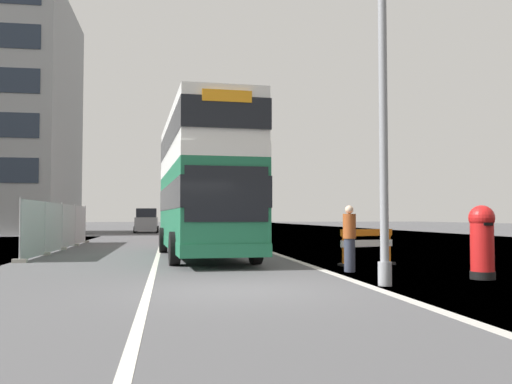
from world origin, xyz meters
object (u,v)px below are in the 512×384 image
(red_pillar_postbox, at_px, (482,238))
(car_receding_mid, at_px, (195,222))
(roadworks_barrier, at_px, (367,243))
(car_far_side, at_px, (146,221))
(pedestrian_at_kerb, at_px, (349,238))
(car_receding_far, at_px, (147,221))
(double_decker_bus, at_px, (203,182))
(lamppost_foreground, at_px, (383,87))
(car_oncoming_near, at_px, (199,222))

(red_pillar_postbox, xyz_separation_m, car_receding_mid, (-5.23, 30.56, 0.10))
(roadworks_barrier, bearing_deg, car_far_side, 100.97)
(roadworks_barrier, height_order, pedestrian_at_kerb, pedestrian_at_kerb)
(car_far_side, height_order, pedestrian_at_kerb, car_far_side)
(roadworks_barrier, distance_m, car_far_side, 42.51)
(car_receding_mid, distance_m, car_far_side, 15.62)
(car_receding_mid, bearing_deg, car_far_side, 105.68)
(car_receding_far, bearing_deg, pedestrian_at_kerb, -79.70)
(double_decker_bus, height_order, car_receding_far, double_decker_bus)
(lamppost_foreground, bearing_deg, car_oncoming_near, 96.55)
(lamppost_foreground, distance_m, red_pillar_postbox, 4.30)
(double_decker_bus, distance_m, car_far_side, 37.84)
(double_decker_bus, xyz_separation_m, car_receding_mid, (0.74, 22.60, -1.64))
(roadworks_barrier, relative_size, car_far_side, 0.44)
(double_decker_bus, height_order, car_far_side, double_decker_bus)
(double_decker_bus, xyz_separation_m, roadworks_barrier, (4.61, -4.09, -2.01))
(double_decker_bus, height_order, pedestrian_at_kerb, double_decker_bus)
(car_receding_far, xyz_separation_m, pedestrian_at_kerb, (6.63, -36.47, -0.14))
(car_far_side, bearing_deg, lamppost_foreground, -81.73)
(lamppost_foreground, bearing_deg, car_receding_mid, 94.60)
(double_decker_bus, relative_size, car_oncoming_near, 2.51)
(car_receding_mid, height_order, pedestrian_at_kerb, car_receding_mid)
(red_pillar_postbox, bearing_deg, pedestrian_at_kerb, 140.05)
(car_receding_mid, relative_size, pedestrian_at_kerb, 2.20)
(car_far_side, bearing_deg, red_pillar_postbox, -78.29)
(car_receding_mid, bearing_deg, double_decker_bus, -91.89)
(red_pillar_postbox, distance_m, car_far_side, 46.57)
(car_oncoming_near, distance_m, car_receding_mid, 8.38)
(red_pillar_postbox, distance_m, pedestrian_at_kerb, 3.25)
(car_oncoming_near, bearing_deg, roadworks_barrier, -77.74)
(roadworks_barrier, relative_size, pedestrian_at_kerb, 1.04)
(car_far_side, bearing_deg, car_receding_far, -87.29)
(pedestrian_at_kerb, bearing_deg, car_oncoming_near, 98.08)
(lamppost_foreground, distance_m, car_oncoming_near, 23.36)
(lamppost_foreground, distance_m, car_far_side, 47.02)
(double_decker_bus, relative_size, roadworks_barrier, 5.85)
(pedestrian_at_kerb, bearing_deg, car_receding_far, 100.30)
(car_receding_far, bearing_deg, red_pillar_postbox, -76.69)
(double_decker_bus, relative_size, red_pillar_postbox, 6.20)
(double_decker_bus, distance_m, car_receding_mid, 22.67)
(red_pillar_postbox, bearing_deg, car_oncoming_near, 103.55)
(lamppost_foreground, xyz_separation_m, car_oncoming_near, (-2.64, 23.00, -3.10))
(car_receding_mid, xyz_separation_m, pedestrian_at_kerb, (2.74, -28.47, -0.16))
(double_decker_bus, distance_m, car_receding_far, 30.81)
(car_receding_mid, distance_m, car_receding_far, 8.89)
(car_receding_far, relative_size, car_far_side, 1.02)
(red_pillar_postbox, relative_size, car_receding_far, 0.41)
(car_far_side, bearing_deg, double_decker_bus, -84.72)
(red_pillar_postbox, bearing_deg, car_receding_mid, 99.71)
(car_receding_far, bearing_deg, car_oncoming_near, -77.02)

